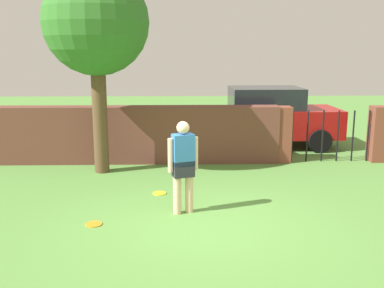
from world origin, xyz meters
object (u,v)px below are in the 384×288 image
tree (96,24)px  person (183,163)px  frisbee_yellow (160,193)px  car (265,117)px  frisbee_orange (94,224)px

tree → person: size_ratio=2.80×
tree → frisbee_yellow: (1.41, -1.65, -3.32)m
car → frisbee_orange: (-3.86, -5.89, -0.85)m
frisbee_orange → tree: bearing=97.2°
frisbee_orange → person: bearing=19.5°
person → frisbee_orange: person is taller
frisbee_orange → car: bearing=56.8°
person → car: (2.39, 5.37, -0.04)m
frisbee_yellow → frisbee_orange: same height
car → frisbee_orange: size_ratio=15.69×
person → frisbee_yellow: size_ratio=6.00×
car → frisbee_yellow: bearing=55.2°
tree → car: (4.26, 2.66, -2.46)m
tree → person: 4.09m
person → car: car is taller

